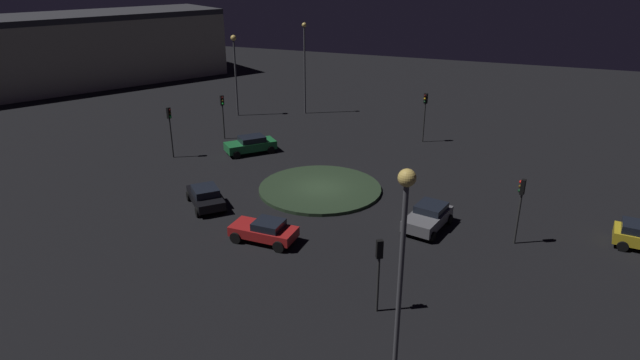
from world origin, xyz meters
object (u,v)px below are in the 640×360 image
object	(u,v)px
car_green	(251,144)
traffic_light_east	(521,198)
streetlamp_southeast	(402,253)
car_grey	(428,217)
traffic_light_northwest	(223,108)
traffic_light_west	(170,122)
traffic_light_north	(425,108)
store_building	(73,50)
car_black	(206,196)
traffic_light_southeast	(379,261)
car_red	(265,230)
streetlamp_northwest	(305,59)
streetlamp_northwest_near	(235,61)

from	to	relation	value
car_green	traffic_light_east	world-z (taller)	traffic_light_east
streetlamp_southeast	car_grey	bearing A→B (deg)	95.23
car_grey	traffic_light_northwest	xyz separation A→B (m)	(-20.81, 11.17, 2.16)
car_green	traffic_light_west	world-z (taller)	traffic_light_west
traffic_light_north	traffic_light_northwest	bearing A→B (deg)	-52.57
store_building	car_black	bearing A→B (deg)	84.46
traffic_light_southeast	traffic_light_west	size ratio (longest dim) A/B	0.89
car_green	car_black	world-z (taller)	car_green
traffic_light_northwest	car_red	bearing A→B (deg)	-20.61
car_black	traffic_light_west	world-z (taller)	traffic_light_west
car_green	car_grey	bearing A→B (deg)	-73.44
traffic_light_northwest	store_building	distance (m)	32.67
car_red	store_building	distance (m)	51.50
car_red	car_grey	distance (m)	10.10
car_black	car_grey	world-z (taller)	car_grey
traffic_light_north	traffic_light_southeast	bearing A→B (deg)	25.61
traffic_light_southeast	traffic_light_north	bearing A→B (deg)	-25.23
traffic_light_northwest	streetlamp_northwest	xyz separation A→B (m)	(3.62, 10.88, 2.90)
traffic_light_west	store_building	size ratio (longest dim) A/B	0.11
streetlamp_northwest	traffic_light_northwest	bearing A→B (deg)	-108.42
car_black	traffic_light_northwest	distance (m)	14.84
traffic_light_southeast	streetlamp_southeast	distance (m)	6.87
car_grey	traffic_light_west	xyz separation A→B (m)	(-22.29, 5.24, 2.30)
traffic_light_southeast	car_black	bearing A→B (deg)	31.00
car_red	streetlamp_northwest_near	xyz separation A→B (m)	(-14.86, 23.85, 5.00)
traffic_light_east	traffic_light_north	distance (m)	19.00
car_grey	streetlamp_southeast	distance (m)	15.90
streetlamp_southeast	car_black	bearing A→B (deg)	141.53
traffic_light_southeast	streetlamp_southeast	bearing A→B (deg)	169.77
traffic_light_west	car_grey	bearing A→B (deg)	-4.64
car_red	traffic_light_southeast	xyz separation A→B (m)	(7.98, -4.26, 2.00)
car_black	car_grey	size ratio (longest dim) A/B	0.97
store_building	traffic_light_north	bearing A→B (deg)	111.59
traffic_light_west	store_building	distance (m)	34.29
traffic_light_north	traffic_light_west	world-z (taller)	traffic_light_north
car_green	store_building	bearing A→B (deg)	108.29
car_red	traffic_light_northwest	distance (m)	20.44
traffic_light_north	streetlamp_northwest_near	xyz separation A→B (m)	(-20.07, 1.95, 2.54)
car_black	streetlamp_northwest_near	bearing A→B (deg)	-21.79
traffic_light_west	traffic_light_northwest	bearing A→B (deg)	84.59
streetlamp_northwest_near	store_building	xyz separation A→B (m)	(-26.99, 5.92, -1.23)
traffic_light_north	streetlamp_northwest	size ratio (longest dim) A/B	0.47
car_red	streetlamp_northwest	world-z (taller)	streetlamp_northwest
streetlamp_southeast	streetlamp_northwest_near	world-z (taller)	streetlamp_southeast
traffic_light_north	streetlamp_northwest	distance (m)	14.93
car_red	car_grey	xyz separation A→B (m)	(8.69, 5.14, 0.03)
traffic_light_west	store_building	xyz separation A→B (m)	(-28.25, 19.39, 1.45)
car_grey	traffic_light_west	bearing A→B (deg)	-90.40
traffic_light_west	car_black	bearing A→B (deg)	-35.03
streetlamp_northwest_near	car_black	bearing A→B (deg)	-66.68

